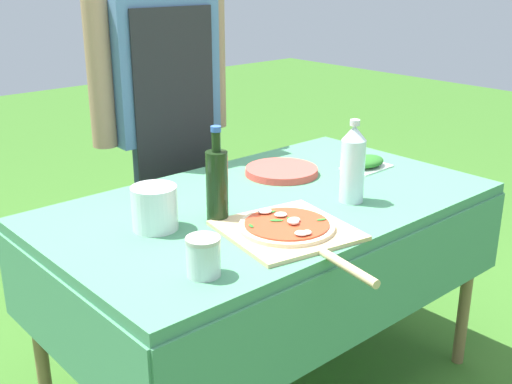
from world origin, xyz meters
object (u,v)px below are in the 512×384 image
at_px(prep_table, 269,222).
at_px(person_cook, 162,101).
at_px(plate_stack, 282,171).
at_px(mixing_tub, 155,208).
at_px(water_bottle, 353,163).
at_px(pizza_on_peel, 289,229).
at_px(herb_container, 367,162).
at_px(oil_bottle, 217,184).
at_px(sauce_jar, 203,259).

distance_m(prep_table, person_cook, 0.74).
bearing_deg(prep_table, plate_stack, 37.74).
distance_m(person_cook, mixing_tub, 0.80).
bearing_deg(person_cook, water_bottle, 101.98).
height_order(pizza_on_peel, herb_container, same).
distance_m(pizza_on_peel, mixing_tub, 0.39).
bearing_deg(pizza_on_peel, oil_bottle, 122.82).
height_order(herb_container, mixing_tub, mixing_tub).
height_order(person_cook, plate_stack, person_cook).
bearing_deg(water_bottle, herb_container, 31.43).
xyz_separation_m(pizza_on_peel, sauce_jar, (-0.33, -0.04, 0.03)).
relative_size(person_cook, sauce_jar, 15.95).
xyz_separation_m(pizza_on_peel, plate_stack, (0.36, 0.40, -0.00)).
xyz_separation_m(prep_table, pizza_on_peel, (-0.14, -0.24, 0.09)).
height_order(oil_bottle, water_bottle, oil_bottle).
bearing_deg(person_cook, pizza_on_peel, 80.88).
height_order(plate_stack, sauce_jar, sauce_jar).
relative_size(prep_table, person_cook, 0.92).
bearing_deg(herb_container, sauce_jar, -163.45).
relative_size(water_bottle, sauce_jar, 2.68).
bearing_deg(pizza_on_peel, mixing_tub, 143.06).
distance_m(prep_table, water_bottle, 0.33).
height_order(pizza_on_peel, plate_stack, pizza_on_peel).
height_order(prep_table, sauce_jar, sauce_jar).
distance_m(pizza_on_peel, plate_stack, 0.54).
bearing_deg(pizza_on_peel, plate_stack, 58.79).
bearing_deg(water_bottle, plate_stack, 86.20).
bearing_deg(plate_stack, pizza_on_peel, -131.43).
bearing_deg(herb_container, oil_bottle, -177.23).
bearing_deg(prep_table, pizza_on_peel, -121.07).
relative_size(pizza_on_peel, water_bottle, 2.15).
distance_m(prep_table, oil_bottle, 0.30).
height_order(herb_container, plate_stack, herb_container).
xyz_separation_m(pizza_on_peel, mixing_tub, (-0.26, 0.28, 0.05)).
xyz_separation_m(prep_table, person_cook, (0.05, 0.68, 0.29)).
distance_m(oil_bottle, sauce_jar, 0.36).
relative_size(pizza_on_peel, oil_bottle, 2.00).
bearing_deg(person_cook, sauce_jar, 64.09).
height_order(person_cook, water_bottle, person_cook).
height_order(person_cook, oil_bottle, person_cook).
relative_size(person_cook, oil_bottle, 5.54).
bearing_deg(person_cook, plate_stack, 110.16).
height_order(oil_bottle, sauce_jar, oil_bottle).
distance_m(prep_table, mixing_tub, 0.43).
xyz_separation_m(prep_table, sauce_jar, (-0.48, -0.28, 0.12)).
xyz_separation_m(person_cook, sauce_jar, (-0.53, -0.96, -0.17)).
xyz_separation_m(herb_container, sauce_jar, (-0.98, -0.29, 0.02)).
height_order(person_cook, mixing_tub, person_cook).
bearing_deg(person_cook, prep_table, 88.53).
height_order(pizza_on_peel, oil_bottle, oil_bottle).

